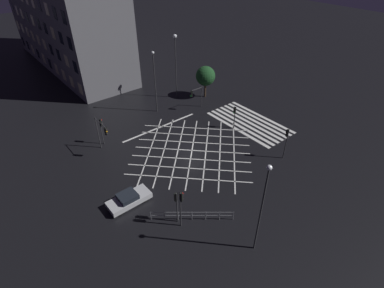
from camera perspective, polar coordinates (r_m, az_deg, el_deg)
The scene contains 15 objects.
ground_plane at distance 37.36m, azimuth 0.00°, elevation -1.21°, with size 200.00×200.00×0.00m, color black.
road_markings at distance 40.94m, azimuth 6.21°, elevation 2.19°, with size 17.67×22.40×0.01m.
traffic_light_ne_cross at distance 38.81m, azimuth -16.90°, elevation 3.27°, with size 0.36×0.39×3.65m.
traffic_light_ne_main at distance 36.56m, azimuth -16.76°, elevation 2.46°, with size 3.06×0.36×4.45m.
traffic_light_se_cross at distance 45.37m, azimuth 0.69°, elevation 9.48°, with size 0.36×2.24×3.38m.
traffic_light_nw_cross at distance 26.61m, azimuth -2.09°, elevation -11.08°, with size 0.36×0.39×4.18m.
traffic_light_sw_main at distance 36.18m, azimuth 17.56°, elevation 1.14°, with size 0.39×0.36×4.05m.
traffic_light_nw_main at distance 27.28m, azimuth -3.03°, elevation -10.85°, with size 0.39×0.36×3.61m.
traffic_light_median_south at distance 40.90m, azimuth 8.09°, elevation 5.83°, with size 0.36×0.39×3.28m.
street_lamp_east at distance 47.25m, azimuth -3.18°, elevation 17.00°, with size 0.59×0.59×10.14m.
street_lamp_west at distance 43.67m, azimuth -7.16°, elevation 12.74°, with size 0.40×0.40×9.18m.
street_lamp_far at distance 23.48m, azimuth 13.37°, elevation -10.43°, with size 0.42×0.42×9.21m.
street_tree_near at distance 48.79m, azimuth 2.59°, elevation 12.81°, with size 3.11×3.11×5.16m.
waiting_car at distance 30.84m, azimuth -11.94°, elevation -10.22°, with size 1.86×4.37×1.27m.
pedestrian_railing at distance 28.74m, azimuth 0.00°, elevation -13.33°, with size 4.97×6.05×1.05m.
Camera 1 is at (-23.22, 19.03, 22.24)m, focal length 28.00 mm.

